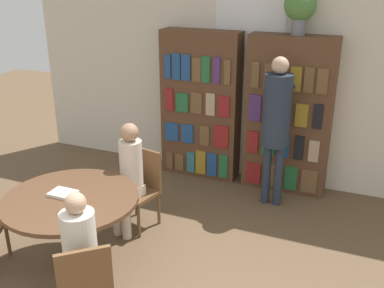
{
  "coord_description": "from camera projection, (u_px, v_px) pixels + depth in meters",
  "views": [
    {
      "loc": [
        1.54,
        -1.9,
        2.73
      ],
      "look_at": [
        -0.09,
        2.03,
        1.05
      ],
      "focal_mm": 42.0,
      "sensor_mm": 36.0,
      "label": 1
    }
  ],
  "objects": [
    {
      "name": "wall_back",
      "position": [
        249.0,
        68.0,
        5.82
      ],
      "size": [
        6.4,
        0.07,
        3.0
      ],
      "color": "beige",
      "rests_on": "ground_plane"
    },
    {
      "name": "bookshelf_left",
      "position": [
        201.0,
        105.0,
        6.05
      ],
      "size": [
        1.06,
        0.34,
        1.99
      ],
      "color": "brown",
      "rests_on": "ground_plane"
    },
    {
      "name": "bookshelf_right",
      "position": [
        288.0,
        116.0,
        5.63
      ],
      "size": [
        1.06,
        0.34,
        1.99
      ],
      "color": "brown",
      "rests_on": "ground_plane"
    },
    {
      "name": "flower_vase",
      "position": [
        300.0,
        7.0,
        5.14
      ],
      "size": [
        0.37,
        0.37,
        0.53
      ],
      "color": "slate",
      "rests_on": "bookshelf_right"
    },
    {
      "name": "reading_table",
      "position": [
        72.0,
        208.0,
        4.18
      ],
      "size": [
        1.26,
        1.26,
        0.75
      ],
      "color": "brown",
      "rests_on": "ground_plane"
    },
    {
      "name": "chair_left_side",
      "position": [
        141.0,
        185.0,
        4.97
      ],
      "size": [
        0.48,
        0.48,
        0.88
      ],
      "rotation": [
        0.0,
        0.0,
        -3.36
      ],
      "color": "brown",
      "rests_on": "ground_plane"
    },
    {
      "name": "chair_far_side",
      "position": [
        85.0,
        287.0,
        3.38
      ],
      "size": [
        0.56,
        0.56,
        0.88
      ],
      "rotation": [
        0.0,
        0.0,
        0.73
      ],
      "color": "brown",
      "rests_on": "ground_plane"
    },
    {
      "name": "seated_reader_left",
      "position": [
        129.0,
        173.0,
        4.75
      ],
      "size": [
        0.31,
        0.38,
        1.24
      ],
      "rotation": [
        0.0,
        0.0,
        -3.36
      ],
      "color": "beige",
      "rests_on": "ground_plane"
    },
    {
      "name": "seated_reader_right",
      "position": [
        80.0,
        251.0,
        3.47
      ],
      "size": [
        0.41,
        0.41,
        1.21
      ],
      "rotation": [
        0.0,
        0.0,
        0.73
      ],
      "color": "beige",
      "rests_on": "ground_plane"
    },
    {
      "name": "librarian_standing",
      "position": [
        277.0,
        117.0,
        5.17
      ],
      "size": [
        0.32,
        0.59,
        1.82
      ],
      "color": "#232D3D",
      "rests_on": "ground_plane"
    },
    {
      "name": "open_book_on_table",
      "position": [
        63.0,
        193.0,
        4.17
      ],
      "size": [
        0.24,
        0.18,
        0.03
      ],
      "color": "silver",
      "rests_on": "reading_table"
    }
  ]
}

